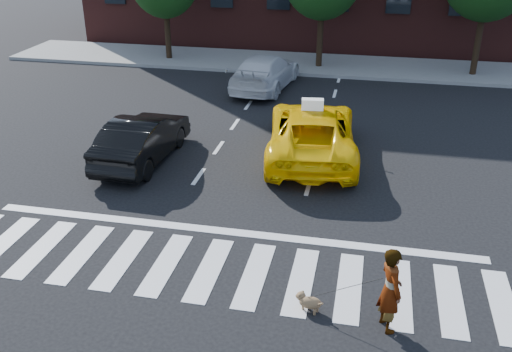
{
  "coord_description": "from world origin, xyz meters",
  "views": [
    {
      "loc": [
        3.09,
        -9.8,
        7.16
      ],
      "look_at": [
        0.49,
        2.54,
        1.1
      ],
      "focal_mm": 40.0,
      "sensor_mm": 36.0,
      "label": 1
    }
  ],
  "objects_px": {
    "taxi": "(312,132)",
    "woman": "(390,290)",
    "dog": "(308,301)",
    "black_sedan": "(142,139)",
    "white_suv": "(265,72)"
  },
  "relations": [
    {
      "from": "woman",
      "to": "dog",
      "type": "bearing_deg",
      "value": 58.35
    },
    {
      "from": "taxi",
      "to": "dog",
      "type": "xyz_separation_m",
      "value": [
        0.86,
        -7.54,
        -0.58
      ]
    },
    {
      "from": "taxi",
      "to": "white_suv",
      "type": "height_order",
      "value": "taxi"
    },
    {
      "from": "black_sedan",
      "to": "dog",
      "type": "xyz_separation_m",
      "value": [
        5.84,
        -6.08,
        -0.51
      ]
    },
    {
      "from": "black_sedan",
      "to": "dog",
      "type": "relative_size",
      "value": 7.38
    },
    {
      "from": "dog",
      "to": "woman",
      "type": "bearing_deg",
      "value": 16.23
    },
    {
      "from": "dog",
      "to": "taxi",
      "type": "bearing_deg",
      "value": 120.04
    },
    {
      "from": "taxi",
      "to": "woman",
      "type": "distance_m",
      "value": 8.08
    },
    {
      "from": "taxi",
      "to": "black_sedan",
      "type": "height_order",
      "value": "taxi"
    },
    {
      "from": "woman",
      "to": "dog",
      "type": "xyz_separation_m",
      "value": [
        -1.49,
        0.19,
        -0.65
      ]
    },
    {
      "from": "woman",
      "to": "dog",
      "type": "height_order",
      "value": "woman"
    },
    {
      "from": "white_suv",
      "to": "black_sedan",
      "type": "bearing_deg",
      "value": 81.41
    },
    {
      "from": "taxi",
      "to": "woman",
      "type": "bearing_deg",
      "value": 100.24
    },
    {
      "from": "black_sedan",
      "to": "taxi",
      "type": "bearing_deg",
      "value": -161.77
    },
    {
      "from": "woman",
      "to": "black_sedan",
      "type": "bearing_deg",
      "value": 25.1
    }
  ]
}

